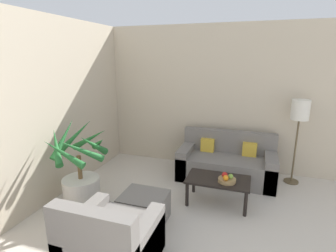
{
  "coord_description": "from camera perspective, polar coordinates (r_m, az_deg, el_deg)",
  "views": [
    {
      "loc": [
        -0.31,
        1.51,
        2.11
      ],
      "look_at": [
        -1.65,
        5.5,
        1.0
      ],
      "focal_mm": 28.0,
      "sensor_mm": 36.0,
      "label": 1
    }
  ],
  "objects": [
    {
      "name": "wall_back",
      "position": [
        5.03,
        21.95,
        5.02
      ],
      "size": [
        7.84,
        0.06,
        2.7
      ],
      "color": "beige",
      "rests_on": "ground_plane"
    },
    {
      "name": "potted_palm",
      "position": [
        4.02,
        -18.47,
        -10.57
      ],
      "size": [
        0.9,
        0.9,
        1.26
      ],
      "color": "beige",
      "rests_on": "ground_plane"
    },
    {
      "name": "sofa_loveseat",
      "position": [
        4.81,
        12.58,
        -7.97
      ],
      "size": [
        1.65,
        0.78,
        0.81
      ],
      "color": "slate",
      "rests_on": "ground_plane"
    },
    {
      "name": "floor_lamp",
      "position": [
        4.78,
        26.74,
        2.14
      ],
      "size": [
        0.28,
        0.28,
        1.45
      ],
      "color": "brown",
      "rests_on": "ground_plane"
    },
    {
      "name": "coffee_table",
      "position": [
        3.99,
        10.83,
        -11.91
      ],
      "size": [
        0.91,
        0.52,
        0.39
      ],
      "color": "black",
      "rests_on": "ground_plane"
    },
    {
      "name": "fruit_bowl",
      "position": [
        3.88,
        12.71,
        -11.43
      ],
      "size": [
        0.25,
        0.25,
        0.05
      ],
      "color": "#997A4C",
      "rests_on": "coffee_table"
    },
    {
      "name": "apple_red",
      "position": [
        3.87,
        12.24,
        -10.36
      ],
      "size": [
        0.08,
        0.08,
        0.08
      ],
      "color": "red",
      "rests_on": "fruit_bowl"
    },
    {
      "name": "apple_green",
      "position": [
        3.86,
        13.5,
        -10.6
      ],
      "size": [
        0.07,
        0.07,
        0.07
      ],
      "color": "olive",
      "rests_on": "fruit_bowl"
    },
    {
      "name": "orange_fruit",
      "position": [
        3.79,
        12.46,
        -10.97
      ],
      "size": [
        0.08,
        0.08,
        0.08
      ],
      "color": "orange",
      "rests_on": "fruit_bowl"
    },
    {
      "name": "armchair",
      "position": [
        2.99,
        -12.29,
        -23.5
      ],
      "size": [
        0.86,
        0.83,
        0.83
      ],
      "color": "slate",
      "rests_on": "ground_plane"
    },
    {
      "name": "ottoman",
      "position": [
        3.61,
        -5.25,
        -17.36
      ],
      "size": [
        0.58,
        0.5,
        0.38
      ],
      "color": "slate",
      "rests_on": "ground_plane"
    }
  ]
}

